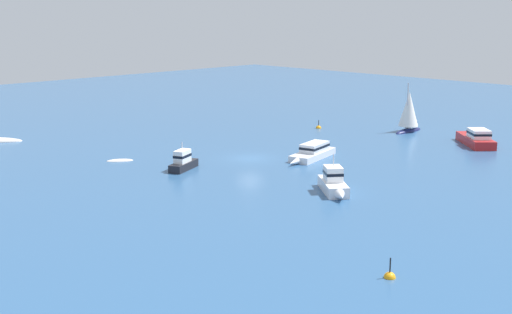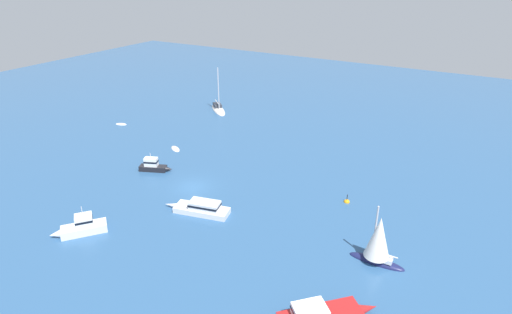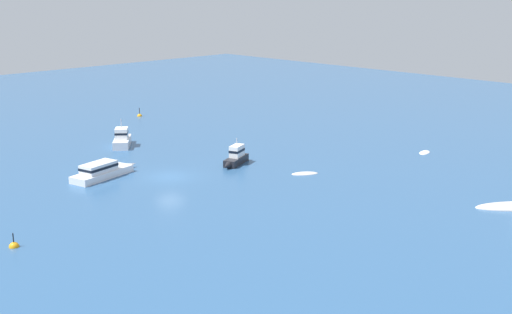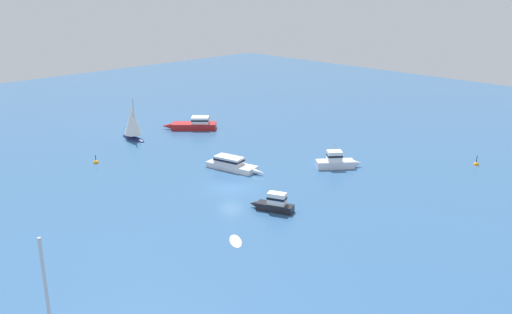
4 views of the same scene
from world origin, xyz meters
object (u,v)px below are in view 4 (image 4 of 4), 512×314
at_px(motor_cruiser, 232,164).
at_px(skiff, 236,241).
at_px(launch, 274,203).
at_px(motor_cruiser_1, 194,124).
at_px(channel_buoy, 476,165).
at_px(launch_1, 337,161).
at_px(sloop, 133,124).
at_px(mooring_buoy, 96,163).

distance_m(motor_cruiser, skiff, 18.96).
distance_m(launch, motor_cruiser_1, 32.59).
distance_m(launch, channel_buoy, 28.65).
bearing_deg(motor_cruiser, launch_1, 35.12).
height_order(motor_cruiser, channel_buoy, motor_cruiser).
height_order(launch, launch_1, launch_1).
height_order(launch, channel_buoy, launch).
relative_size(sloop, mooring_buoy, 4.69).
height_order(motor_cruiser_1, channel_buoy, motor_cruiser_1).
xyz_separation_m(skiff, mooring_buoy, (-27.66, 2.13, 0.01)).
relative_size(motor_cruiser, sloop, 1.23).
distance_m(launch, skiff, 7.54).
bearing_deg(launch_1, launch, -127.19).
distance_m(motor_cruiser_1, sloop, 9.81).
relative_size(motor_cruiser_1, sloop, 1.10).
xyz_separation_m(launch_1, mooring_buoy, (-21.83, -19.69, -0.75)).
distance_m(motor_cruiser, mooring_buoy, 16.97).
relative_size(motor_cruiser, channel_buoy, 5.25).
bearing_deg(mooring_buoy, channel_buoy, 44.49).
xyz_separation_m(launch_1, channel_buoy, (11.35, 12.91, -0.75)).
height_order(launch_1, mooring_buoy, launch_1).
bearing_deg(launch, skiff, 84.77).
xyz_separation_m(launch, motor_cruiser, (-11.99, 5.34, -0.11)).
bearing_deg(sloop, motor_cruiser_1, 79.24).
relative_size(motor_cruiser_1, channel_buoy, 4.66).
height_order(launch, mooring_buoy, launch).
distance_m(motor_cruiser_1, channel_buoy, 39.89).
bearing_deg(channel_buoy, launch, -105.75).
distance_m(channel_buoy, mooring_buoy, 46.52).
bearing_deg(motor_cruiser, channel_buoy, 35.54).
bearing_deg(channel_buoy, launch_1, -131.34).
height_order(launch_1, channel_buoy, launch_1).
bearing_deg(motor_cruiser_1, channel_buoy, 155.08).
bearing_deg(launch, channel_buoy, -128.42).
bearing_deg(mooring_buoy, launch_1, 42.05).
relative_size(launch, sloop, 0.71).
bearing_deg(launch_1, sloop, 149.92).
height_order(launch, motor_cruiser, launch).
bearing_deg(skiff, channel_buoy, 114.82).
bearing_deg(mooring_buoy, skiff, -4.41).
xyz_separation_m(sloop, channel_buoy, (39.09, 23.46, -2.21)).
xyz_separation_m(launch, mooring_buoy, (-25.41, -5.03, -0.73)).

